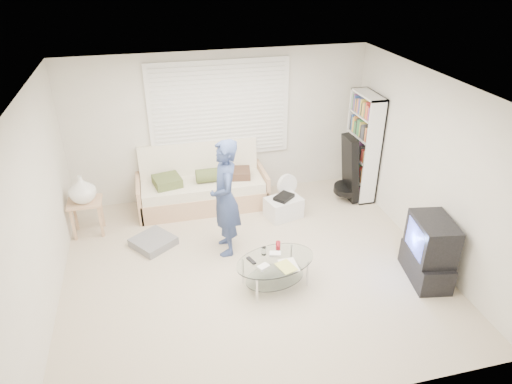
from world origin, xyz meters
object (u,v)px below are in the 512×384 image
object	(u,v)px
bookshelf	(363,147)
coffee_table	(275,265)
futon_sofa	(202,187)
tv_unit	(429,251)

from	to	relation	value
bookshelf	coffee_table	xyz separation A→B (m)	(-2.11, -2.02, -0.60)
futon_sofa	bookshelf	bearing A→B (deg)	-5.78
bookshelf	futon_sofa	bearing A→B (deg)	174.22
coffee_table	tv_unit	bearing A→B (deg)	-9.59
bookshelf	tv_unit	xyz separation A→B (m)	(-0.13, -2.36, -0.48)
futon_sofa	coffee_table	xyz separation A→B (m)	(0.62, -2.30, -0.03)
futon_sofa	tv_unit	size ratio (longest dim) A/B	2.40
bookshelf	tv_unit	size ratio (longest dim) A/B	2.06
futon_sofa	coffee_table	bearing A→B (deg)	-74.96
bookshelf	coffee_table	size ratio (longest dim) A/B	1.56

